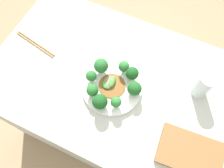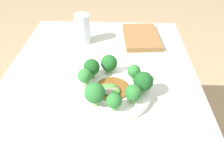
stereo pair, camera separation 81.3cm
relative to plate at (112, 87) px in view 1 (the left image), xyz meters
The scene contains 15 objects.
ground_plane 0.71m from the plate, 98.57° to the left, with size 8.00×8.00×0.00m, color #9E8460.
table 0.36m from the plate, 98.57° to the left, with size 1.08×0.67×0.70m.
plate is the anchor object (origin of this frame).
broccoli_north 0.10m from the plate, 80.58° to the left, with size 0.04×0.04×0.06m.
broccoli_west 0.10m from the plate, behind, with size 0.04×0.04×0.06m.
broccoli_south 0.10m from the plate, 91.55° to the right, with size 0.06×0.06×0.07m.
broccoli_east 0.10m from the plate, ahead, with size 0.06×0.06×0.06m.
broccoli_southwest 0.09m from the plate, 131.27° to the right, with size 0.05×0.05×0.06m.
broccoli_northwest 0.10m from the plate, 144.72° to the left, with size 0.06×0.06×0.07m.
broccoli_southeast 0.09m from the plate, 54.66° to the right, with size 0.04×0.04×0.06m.
broccoli_northeast 0.10m from the plate, 49.94° to the left, with size 0.05×0.05×0.07m.
stirfry_center 0.02m from the plate, 160.55° to the left, with size 0.11×0.11×0.02m.
drinking_glass 0.36m from the plate, 22.46° to the left, with size 0.06×0.06×0.12m.
chopsticks 0.41m from the plate, behind, with size 0.23×0.06×0.01m.
cutting_board 0.38m from the plate, 17.46° to the right, with size 0.24×0.17×0.02m.
Camera 1 is at (0.16, -0.37, 1.53)m, focal length 35.00 mm.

